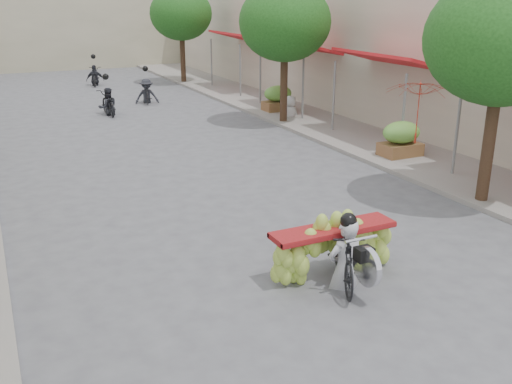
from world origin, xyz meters
name	(u,v)px	position (x,y,z in m)	size (l,w,h in m)	color
ground	(413,350)	(0.00, 0.00, 0.00)	(120.00, 120.00, 0.00)	#5B5C61
sidewalk_right	(306,114)	(7.00, 15.00, 0.06)	(4.00, 60.00, 0.12)	gray
shophouse_row_right	(423,39)	(11.99, 14.00, 3.00)	(9.77, 40.00, 6.00)	#BEB19E
far_building	(51,15)	(0.00, 38.00, 3.50)	(20.00, 6.00, 7.00)	#B0A88B
street_tree_near	(503,40)	(5.40, 4.00, 3.78)	(3.40, 3.40, 5.25)	#3A2719
street_tree_mid	(285,22)	(5.40, 14.00, 3.78)	(3.40, 3.40, 5.25)	#3A2719
street_tree_far	(181,14)	(5.40, 26.00, 3.78)	(3.40, 3.40, 5.25)	#3A2719
produce_crate_mid	(401,136)	(6.20, 8.00, 0.71)	(1.20, 0.88, 1.16)	brown
produce_crate_far	(278,96)	(6.20, 16.00, 0.71)	(1.20, 0.88, 1.16)	brown
banana_motorbike	(341,242)	(0.19, 2.17, 0.74)	(2.28, 1.92, 2.26)	black
market_umbrella	(422,80)	(6.04, 7.13, 2.50)	(2.06, 2.06, 1.81)	#A72616
pedestrian	(291,96)	(6.10, 14.71, 0.93)	(0.87, 0.61, 1.63)	silver
bg_motorbike_a	(107,97)	(-0.35, 18.68, 0.73)	(0.81, 1.77, 1.95)	black
bg_motorbike_b	(146,85)	(1.83, 20.66, 0.84)	(1.15, 1.76, 1.95)	black
bg_motorbike_c	(95,71)	(0.72, 27.31, 0.78)	(1.07, 1.82, 1.95)	black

